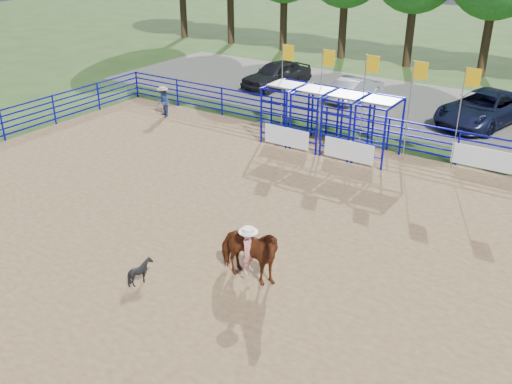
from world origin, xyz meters
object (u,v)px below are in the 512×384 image
Objects in this scene: spectator_cowboy at (163,102)px; car_a at (277,75)px; calf at (141,272)px; car_c at (484,108)px; car_b at (356,89)px; horse_and_rider at (248,252)px.

spectator_cowboy is 8.22m from car_a.
car_c is (4.34, 19.40, 0.45)m from calf.
car_c is at bearing -176.42° from car_b.
car_b is (-5.05, 18.02, -0.27)m from horse_and_rider.
horse_and_rider reaches higher than car_a.
calf is at bearing -144.28° from horse_and_rider.
car_b is at bearing -27.03° from calf.
car_b is at bearing 49.59° from spectator_cowboy.
spectator_cowboy is 10.71m from car_b.
horse_and_rider is 0.49× the size of car_a.
car_c is (13.91, 7.80, 0.03)m from spectator_cowboy.
car_a is (-7.74, 19.61, 0.43)m from calf.
car_c is at bearing -47.21° from calf.
calf is 0.47× the size of spectator_cowboy.
spectator_cowboy is 0.26× the size of car_c.
car_c reaches higher than spectator_cowboy.
horse_and_rider is 0.39× the size of car_c.
horse_and_rider is 20.56m from car_a.
spectator_cowboy is at bearing 140.55° from horse_and_rider.
calf is 0.12× the size of car_c.
car_b is at bearing -168.45° from car_c.
car_b is (6.94, 8.16, -0.11)m from spectator_cowboy.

